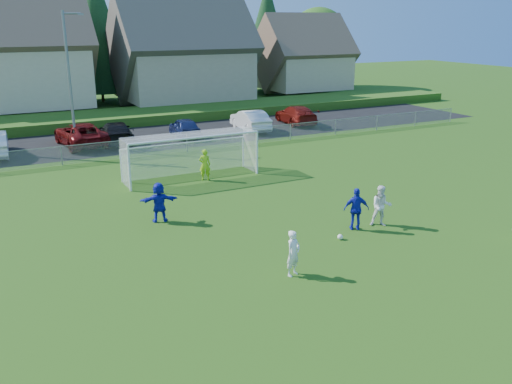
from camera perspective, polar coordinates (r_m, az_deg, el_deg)
ground at (r=17.47m, az=12.32°, el=-11.54°), size 160.00×160.00×0.00m
asphalt_lot at (r=41.20m, az=-12.53°, el=5.48°), size 60.00×60.00×0.00m
grass_embankment at (r=48.30m, az=-14.91°, el=7.54°), size 70.00×6.00×0.80m
soccer_ball at (r=22.01m, az=8.85°, el=-4.69°), size 0.22×0.22×0.22m
player_white_a at (r=18.61m, az=3.94°, el=-6.45°), size 0.70×0.58×1.62m
player_white_b at (r=23.51m, az=13.05°, el=-1.45°), size 1.09×1.03×1.78m
player_blue_a at (r=22.89m, az=10.52°, el=-1.78°), size 1.14×0.86×1.80m
player_blue_b at (r=23.79m, az=-10.16°, el=-1.05°), size 1.71×0.86×1.76m
goalkeeper at (r=29.70m, az=-5.41°, el=2.88°), size 0.72×0.58×1.73m
car_c at (r=39.75m, az=-17.94°, el=5.79°), size 3.23×6.04×1.61m
car_d at (r=39.96m, az=-14.54°, el=6.07°), size 2.69×5.43×1.52m
car_e at (r=41.22m, az=-7.53°, el=6.77°), size 2.10×4.37×1.44m
car_f at (r=43.29m, az=-0.61°, el=7.56°), size 2.11×5.06×1.63m
car_g at (r=46.24m, az=4.23°, el=8.11°), size 2.83×5.52×1.53m
soccer_goal at (r=30.15m, az=-7.02°, el=4.54°), size 7.42×1.90×2.50m
chainlink_fence at (r=35.89m, az=-10.29°, el=4.86°), size 52.06×0.06×1.20m
streetlight at (r=38.15m, az=-18.99°, el=11.37°), size 1.38×0.18×9.00m
houses_row at (r=55.36m, az=-15.21°, el=15.97°), size 53.90×11.45×13.27m
tree_row at (r=61.33m, az=-17.38°, el=15.50°), size 65.98×12.36×13.80m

